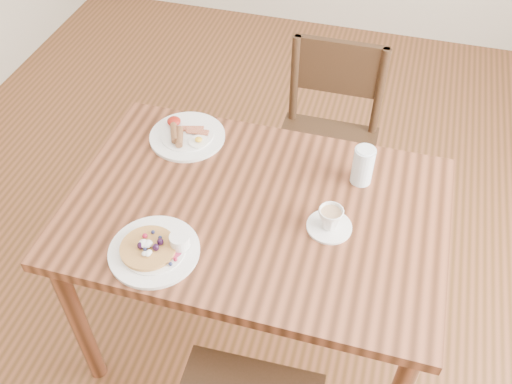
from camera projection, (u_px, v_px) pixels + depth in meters
ground at (256, 330)px, 2.35m from camera, size 5.00×5.00×0.00m
dining_table at (256, 228)px, 1.88m from camera, size 1.20×0.80×0.75m
chair_far at (327, 138)px, 2.44m from camera, size 0.42×0.42×0.88m
pancake_plate at (155, 249)px, 1.67m from camera, size 0.27×0.27×0.06m
breakfast_plate at (186, 135)px, 2.04m from camera, size 0.27×0.27×0.04m
teacup_saucer at (330, 220)px, 1.73m from camera, size 0.14×0.14×0.08m
water_glass at (363, 166)px, 1.84m from camera, size 0.07×0.07×0.13m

